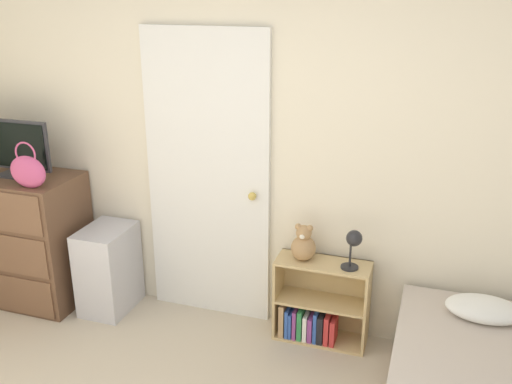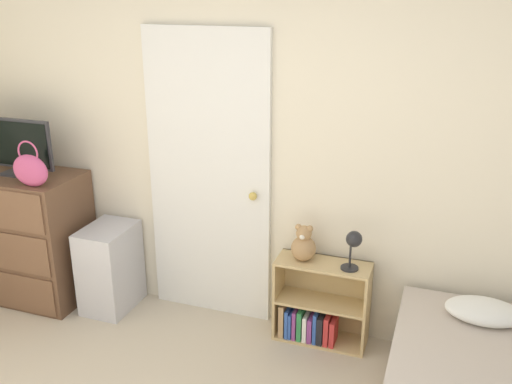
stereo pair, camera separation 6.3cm
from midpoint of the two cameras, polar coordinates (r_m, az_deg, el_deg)
The scene contains 9 objects.
wall_back at distance 3.78m, azimuth -0.51°, elevation 4.69°, with size 10.00×0.06×2.55m.
door_closed at distance 3.92m, azimuth -5.29°, elevation 1.24°, with size 0.89×0.09×2.03m.
dresser at distance 4.62m, azimuth -22.45°, elevation -4.27°, with size 0.86×0.53×0.98m.
tv at distance 4.40m, azimuth -23.73°, elevation 4.17°, with size 0.64×0.16×0.41m.
handbag at distance 4.12m, azimuth -22.26°, elevation 1.95°, with size 0.28×0.09×0.32m.
storage_bin at distance 4.35m, azimuth -14.93°, elevation -7.44°, with size 0.32×0.43×0.64m.
bookshelf at distance 3.93m, azimuth 5.62°, elevation -11.60°, with size 0.62×0.24×0.58m.
teddy_bear at distance 3.72m, azimuth 4.29°, elevation -5.27°, with size 0.16×0.16×0.25m.
desk_lamp at distance 3.60m, azimuth 9.23°, elevation -4.99°, with size 0.13×0.12×0.27m.
Camera 1 is at (1.16, -1.42, 2.28)m, focal length 40.00 mm.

